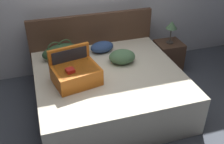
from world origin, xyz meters
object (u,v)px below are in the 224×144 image
Objects in this scene: bed at (109,90)px; pillow_near_headboard at (122,57)px; nightstand at (168,57)px; pillow_center_head at (102,47)px; hard_case_large at (76,73)px; duffel_bag at (60,51)px; table_lamp at (172,26)px.

pillow_near_headboard is at bearing 40.04° from bed.
nightstand is (1.01, 0.45, -0.40)m from pillow_near_headboard.
pillow_near_headboard is 0.45m from pillow_center_head.
hard_case_large is at bearing -127.58° from pillow_center_head.
bed is 5.15× the size of pillow_near_headboard.
hard_case_large is at bearing -157.88° from pillow_near_headboard.
table_lamp is (1.84, 0.05, 0.16)m from duffel_bag.
pillow_center_head is 0.69× the size of nightstand.
table_lamp reaches higher than nightstand.
hard_case_large is 0.79m from pillow_near_headboard.
hard_case_large is 1.73× the size of pillow_center_head.
duffel_bag is 0.92m from pillow_near_headboard.
bed is at bearing -1.96° from hard_case_large.
hard_case_large is at bearing -170.77° from bed.
pillow_near_headboard is 1.04× the size of pillow_center_head.
duffel_bag is (-0.10, 0.70, -0.02)m from hard_case_large.
duffel_bag is at bearing 87.24° from hard_case_large.
pillow_center_head is 1.26m from nightstand.
bed is 0.63m from hard_case_large.
bed is 5.13× the size of table_lamp.
hard_case_large is 1.89m from table_lamp.
hard_case_large reaches higher than pillow_near_headboard.
pillow_near_headboard is (0.83, -0.40, -0.02)m from duffel_bag.
duffel_bag is 1.10× the size of nightstand.
pillow_near_headboard is at bearing -25.59° from duffel_bag.
bed is 1.54m from table_lamp.
hard_case_large is at bearing -156.86° from table_lamp.
bed is at bearing -96.84° from pillow_center_head.
pillow_center_head is at bearing 114.66° from pillow_near_headboard.
duffel_bag is 1.60× the size of pillow_center_head.
table_lamp is (0.00, 0.00, 0.57)m from nightstand.
duffel_bag is at bearing 132.62° from bed.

